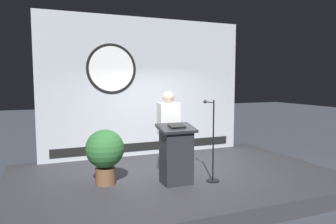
# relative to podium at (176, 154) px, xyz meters

# --- Properties ---
(ground_plane) EXTENTS (40.00, 40.00, 0.00)m
(ground_plane) POSITION_rel_podium_xyz_m (0.21, 0.52, -0.83)
(ground_plane) COLOR #383D47
(stage_platform) EXTENTS (6.40, 4.00, 0.30)m
(stage_platform) POSITION_rel_podium_xyz_m (0.21, 0.52, -0.68)
(stage_platform) COLOR #333338
(stage_platform) RESTS_ON ground
(banner_display) EXTENTS (5.15, 0.12, 3.40)m
(banner_display) POSITION_rel_podium_xyz_m (0.18, 2.37, 1.16)
(banner_display) COLOR #B2B7C1
(banner_display) RESTS_ON stage_platform
(podium) EXTENTS (0.64, 0.50, 1.09)m
(podium) POSITION_rel_podium_xyz_m (0.00, 0.00, 0.00)
(podium) COLOR #26262B
(podium) RESTS_ON stage_platform
(speaker_person) EXTENTS (0.40, 0.26, 1.66)m
(speaker_person) POSITION_rel_podium_xyz_m (0.04, 0.48, 0.31)
(speaker_person) COLOR black
(speaker_person) RESTS_ON stage_platform
(microphone_stand) EXTENTS (0.24, 0.48, 1.51)m
(microphone_stand) POSITION_rel_podium_xyz_m (0.67, -0.11, -0.01)
(microphone_stand) COLOR black
(microphone_stand) RESTS_ON stage_platform
(potted_plant) EXTENTS (0.69, 0.69, 0.99)m
(potted_plant) POSITION_rel_podium_xyz_m (-1.20, 0.44, 0.06)
(potted_plant) COLOR brown
(potted_plant) RESTS_ON stage_platform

